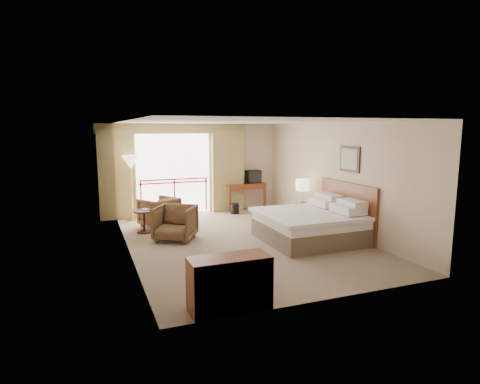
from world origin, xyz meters
name	(u,v)px	position (x,y,z in m)	size (l,w,h in m)	color
floor	(241,240)	(0.00, 0.00, 0.00)	(7.00, 7.00, 0.00)	#806D56
ceiling	(241,122)	(0.00, 0.00, 2.70)	(7.00, 7.00, 0.00)	white
wall_back	(199,168)	(0.00, 3.50, 1.35)	(5.00, 5.00, 0.00)	beige
wall_front	(329,212)	(0.00, -3.50, 1.35)	(5.00, 5.00, 0.00)	beige
wall_left	(127,188)	(-2.50, 0.00, 1.35)	(7.00, 7.00, 0.00)	beige
wall_right	(335,177)	(2.50, 0.00, 1.35)	(7.00, 7.00, 0.00)	beige
balcony_door	(174,174)	(-0.80, 3.48, 1.20)	(2.40, 2.40, 0.00)	white
balcony_railing	(174,187)	(-0.80, 3.46, 0.81)	(2.09, 0.03, 1.02)	red
curtain_left	(117,175)	(-2.45, 3.35, 1.25)	(1.00, 0.26, 2.50)	olive
curtain_right	(227,171)	(0.85, 3.35, 1.25)	(1.00, 0.26, 2.50)	olive
valance	(173,129)	(-0.80, 3.38, 2.55)	(4.40, 0.22, 0.28)	olive
hvac_vent	(239,135)	(1.30, 3.47, 2.35)	(0.50, 0.04, 0.50)	silver
bed	(311,224)	(1.50, -0.60, 0.38)	(2.13, 2.06, 0.97)	brown
headboard	(347,210)	(2.46, -0.60, 0.65)	(0.06, 2.10, 1.30)	#612B19
framed_art	(350,159)	(2.47, -0.60, 1.85)	(0.04, 0.72, 0.60)	black
nightstand	(303,214)	(2.15, 0.91, 0.27)	(0.38, 0.45, 0.54)	#612B19
table_lamp	(303,185)	(2.15, 0.96, 1.05)	(0.37, 0.37, 0.65)	tan
phone	(304,204)	(2.10, 0.76, 0.57)	(0.16, 0.12, 0.07)	black
desk	(244,189)	(1.42, 3.38, 0.66)	(1.29, 0.62, 0.84)	#612B19
tv	(253,177)	(1.72, 3.32, 1.04)	(0.44, 0.35, 0.40)	black
coffee_maker	(234,180)	(1.07, 3.32, 0.95)	(0.11, 0.11, 0.23)	black
cup	(239,182)	(1.22, 3.27, 0.89)	(0.07, 0.07, 0.09)	white
wastebasket	(235,209)	(0.89, 2.80, 0.16)	(0.25, 0.25, 0.31)	black
armchair_far	(160,226)	(-1.52, 2.01, 0.00)	(0.83, 0.85, 0.78)	#49311D
armchair_near	(176,240)	(-1.40, 0.58, 0.00)	(0.86, 0.88, 0.80)	#49311D
side_table	(144,217)	(-1.98, 1.52, 0.38)	(0.51, 0.51, 0.56)	black
book	(144,210)	(-1.98, 1.52, 0.56)	(0.15, 0.21, 0.02)	white
floor_lamp	(131,165)	(-2.09, 3.02, 1.57)	(0.46, 0.46, 1.82)	tan
dresser	(230,283)	(-1.46, -3.26, 0.39)	(1.16, 0.49, 0.77)	#612B19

